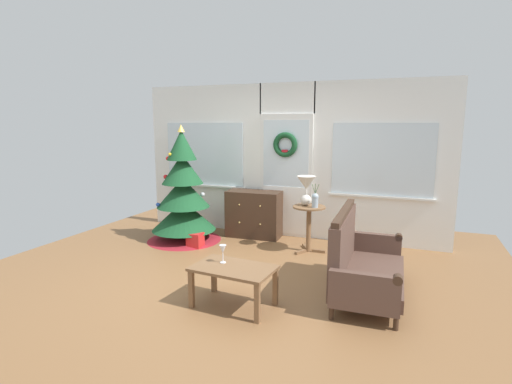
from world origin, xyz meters
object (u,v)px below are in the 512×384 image
(settee_sofa, at_px, (360,262))
(dresser_cabinet, at_px, (254,214))
(table_lamp, at_px, (306,187))
(wine_glass, at_px, (223,250))
(coffee_table, at_px, (234,273))
(gift_box, at_px, (195,240))
(side_table, at_px, (309,219))
(christmas_tree, at_px, (183,199))
(flower_vase, at_px, (315,200))

(settee_sofa, bearing_deg, dresser_cabinet, 138.74)
(table_lamp, relative_size, wine_glass, 2.26)
(settee_sofa, distance_m, coffee_table, 1.42)
(coffee_table, bearing_deg, gift_box, 130.74)
(side_table, bearing_deg, wine_glass, -102.69)
(wine_glass, bearing_deg, coffee_table, -25.23)
(christmas_tree, relative_size, wine_glass, 9.64)
(christmas_tree, xyz_separation_m, table_lamp, (1.98, 0.21, 0.28))
(settee_sofa, xyz_separation_m, side_table, (-0.90, 1.27, 0.11))
(christmas_tree, bearing_deg, flower_vase, 2.97)
(settee_sofa, distance_m, table_lamp, 1.73)
(flower_vase, relative_size, gift_box, 1.58)
(christmas_tree, xyz_separation_m, dresser_cabinet, (0.99, 0.61, -0.30))
(christmas_tree, distance_m, wine_glass, 2.42)
(settee_sofa, bearing_deg, side_table, 125.20)
(dresser_cabinet, height_order, side_table, dresser_cabinet)
(dresser_cabinet, height_order, settee_sofa, settee_sofa)
(christmas_tree, distance_m, side_table, 2.06)
(settee_sofa, relative_size, coffee_table, 1.75)
(side_table, xyz_separation_m, coffee_table, (-0.29, -2.06, -0.13))
(coffee_table, distance_m, wine_glass, 0.27)
(christmas_tree, bearing_deg, dresser_cabinet, 31.54)
(side_table, relative_size, flower_vase, 1.97)
(table_lamp, bearing_deg, christmas_tree, -173.92)
(dresser_cabinet, distance_m, coffee_table, 2.61)
(dresser_cabinet, xyz_separation_m, side_table, (1.05, -0.44, 0.10))
(side_table, xyz_separation_m, gift_box, (-1.68, -0.44, -0.38))
(gift_box, bearing_deg, table_lamp, 16.34)
(gift_box, bearing_deg, dresser_cabinet, 54.07)
(settee_sofa, bearing_deg, flower_vase, 123.34)
(christmas_tree, relative_size, coffee_table, 2.14)
(settee_sofa, bearing_deg, wine_glass, -152.01)
(dresser_cabinet, relative_size, table_lamp, 2.09)
(dresser_cabinet, bearing_deg, table_lamp, -21.90)
(side_table, distance_m, coffee_table, 2.08)
(settee_sofa, distance_m, flower_vase, 1.51)
(settee_sofa, xyz_separation_m, coffee_table, (-1.18, -0.79, -0.01))
(christmas_tree, height_order, gift_box, christmas_tree)
(christmas_tree, xyz_separation_m, flower_vase, (2.14, 0.11, 0.12))
(christmas_tree, relative_size, table_lamp, 4.27)
(side_table, bearing_deg, settee_sofa, -54.80)
(coffee_table, bearing_deg, flower_vase, 78.95)
(dresser_cabinet, bearing_deg, side_table, -22.64)
(flower_vase, height_order, gift_box, flower_vase)
(christmas_tree, height_order, dresser_cabinet, christmas_tree)
(christmas_tree, height_order, table_lamp, christmas_tree)
(coffee_table, bearing_deg, side_table, 81.98)
(christmas_tree, distance_m, flower_vase, 2.15)
(side_table, xyz_separation_m, flower_vase, (0.10, -0.06, 0.32))
(wine_glass, bearing_deg, christmas_tree, 131.43)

